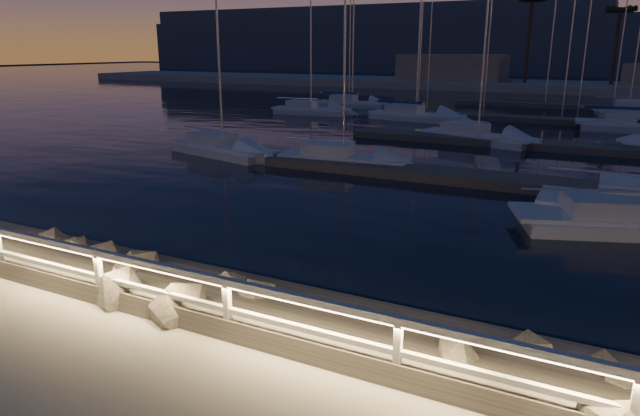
{
  "coord_description": "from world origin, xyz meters",
  "views": [
    {
      "loc": [
        3.39,
        -6.99,
        4.7
      ],
      "look_at": [
        -2.34,
        4.0,
        1.22
      ],
      "focal_mm": 32.0,
      "sensor_mm": 36.0,
      "label": 1
    }
  ],
  "objects_px": {
    "sailboat_i": "(350,103)",
    "sailboat_j": "(413,115)",
    "sailboat_f": "(475,136)",
    "sailboat_b": "(221,147)",
    "sailboat_a": "(340,158)",
    "guard_rail": "(331,319)",
    "sailboat_e": "(309,109)",
    "sailboat_d": "(640,218)"
  },
  "relations": [
    {
      "from": "sailboat_i",
      "to": "sailboat_j",
      "type": "height_order",
      "value": "sailboat_j"
    },
    {
      "from": "sailboat_f",
      "to": "sailboat_i",
      "type": "bearing_deg",
      "value": 151.16
    },
    {
      "from": "sailboat_b",
      "to": "sailboat_a",
      "type": "bearing_deg",
      "value": 15.08
    },
    {
      "from": "guard_rail",
      "to": "sailboat_e",
      "type": "height_order",
      "value": "sailboat_e"
    },
    {
      "from": "sailboat_b",
      "to": "sailboat_f",
      "type": "xyz_separation_m",
      "value": [
        10.73,
        10.04,
        0.01
      ]
    },
    {
      "from": "sailboat_a",
      "to": "sailboat_b",
      "type": "bearing_deg",
      "value": 175.3
    },
    {
      "from": "sailboat_b",
      "to": "sailboat_f",
      "type": "relative_size",
      "value": 0.98
    },
    {
      "from": "guard_rail",
      "to": "sailboat_i",
      "type": "xyz_separation_m",
      "value": [
        -18.91,
        41.99,
        -0.96
      ]
    },
    {
      "from": "sailboat_d",
      "to": "sailboat_e",
      "type": "bearing_deg",
      "value": 115.9
    },
    {
      "from": "sailboat_d",
      "to": "guard_rail",
      "type": "bearing_deg",
      "value": -130.45
    },
    {
      "from": "guard_rail",
      "to": "sailboat_d",
      "type": "height_order",
      "value": "sailboat_d"
    },
    {
      "from": "sailboat_d",
      "to": "sailboat_e",
      "type": "xyz_separation_m",
      "value": [
        -23.87,
        23.01,
        0.02
      ]
    },
    {
      "from": "sailboat_b",
      "to": "sailboat_d",
      "type": "distance_m",
      "value": 19.5
    },
    {
      "from": "sailboat_d",
      "to": "sailboat_f",
      "type": "relative_size",
      "value": 1.12
    },
    {
      "from": "sailboat_a",
      "to": "sailboat_f",
      "type": "relative_size",
      "value": 0.89
    },
    {
      "from": "sailboat_a",
      "to": "sailboat_b",
      "type": "height_order",
      "value": "sailboat_b"
    },
    {
      "from": "sailboat_d",
      "to": "sailboat_j",
      "type": "distance_m",
      "value": 27.51
    },
    {
      "from": "sailboat_e",
      "to": "sailboat_f",
      "type": "distance_m",
      "value": 17.77
    },
    {
      "from": "sailboat_d",
      "to": "sailboat_j",
      "type": "bearing_deg",
      "value": 102.58
    },
    {
      "from": "sailboat_b",
      "to": "sailboat_f",
      "type": "height_order",
      "value": "sailboat_f"
    },
    {
      "from": "sailboat_e",
      "to": "sailboat_j",
      "type": "height_order",
      "value": "sailboat_j"
    },
    {
      "from": "guard_rail",
      "to": "sailboat_a",
      "type": "bearing_deg",
      "value": 115.17
    },
    {
      "from": "sailboat_a",
      "to": "sailboat_f",
      "type": "xyz_separation_m",
      "value": [
        3.94,
        9.95,
        0.01
      ]
    },
    {
      "from": "sailboat_b",
      "to": "sailboat_d",
      "type": "relative_size",
      "value": 0.87
    },
    {
      "from": "sailboat_j",
      "to": "sailboat_e",
      "type": "bearing_deg",
      "value": -173.25
    },
    {
      "from": "sailboat_a",
      "to": "sailboat_f",
      "type": "bearing_deg",
      "value": 62.94
    },
    {
      "from": "sailboat_f",
      "to": "sailboat_i",
      "type": "height_order",
      "value": "sailboat_f"
    },
    {
      "from": "guard_rail",
      "to": "sailboat_b",
      "type": "bearing_deg",
      "value": 131.52
    },
    {
      "from": "sailboat_a",
      "to": "sailboat_j",
      "type": "xyz_separation_m",
      "value": [
        -2.69,
        18.53,
        0.03
      ]
    },
    {
      "from": "sailboat_f",
      "to": "sailboat_b",
      "type": "bearing_deg",
      "value": -119.96
    },
    {
      "from": "guard_rail",
      "to": "sailboat_f",
      "type": "bearing_deg",
      "value": 98.23
    },
    {
      "from": "sailboat_a",
      "to": "sailboat_j",
      "type": "relative_size",
      "value": 0.83
    },
    {
      "from": "sailboat_j",
      "to": "sailboat_d",
      "type": "bearing_deg",
      "value": -51.32
    },
    {
      "from": "guard_rail",
      "to": "sailboat_j",
      "type": "relative_size",
      "value": 3.53
    },
    {
      "from": "sailboat_d",
      "to": "sailboat_f",
      "type": "bearing_deg",
      "value": 99.38
    },
    {
      "from": "sailboat_j",
      "to": "guard_rail",
      "type": "bearing_deg",
      "value": -67.44
    },
    {
      "from": "guard_rail",
      "to": "sailboat_d",
      "type": "xyz_separation_m",
      "value": [
        4.41,
        11.93,
        -0.98
      ]
    },
    {
      "from": "sailboat_j",
      "to": "sailboat_a",
      "type": "bearing_deg",
      "value": -75.8
    },
    {
      "from": "sailboat_a",
      "to": "sailboat_d",
      "type": "xyz_separation_m",
      "value": [
        12.18,
        -4.61,
        0.0
      ]
    },
    {
      "from": "sailboat_d",
      "to": "sailboat_f",
      "type": "distance_m",
      "value": 16.72
    },
    {
      "from": "sailboat_b",
      "to": "sailboat_e",
      "type": "distance_m",
      "value": 19.13
    },
    {
      "from": "sailboat_a",
      "to": "sailboat_e",
      "type": "relative_size",
      "value": 0.92
    }
  ]
}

